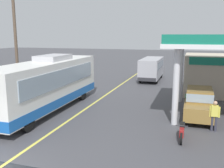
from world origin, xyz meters
TOP-DOWN VIEW (x-y plane):
  - ground at (0.00, 20.00)m, footprint 120.00×120.00m
  - lane_divider_stripe at (0.00, 15.00)m, footprint 0.16×50.00m
  - coach_bus_main at (-2.36, 7.62)m, footprint 2.60×11.04m
  - car_at_pump at (7.45, 8.92)m, footprint 1.70×4.20m
  - minibus_opposing_lane at (2.54, 21.69)m, footprint 2.04×6.13m
  - motorcycle_parked_forecourt at (6.63, 5.08)m, footprint 0.55×1.80m
  - pedestrian_near_pump at (8.21, 6.77)m, footprint 0.55×0.22m
  - pedestrian_by_shop at (6.89, 9.35)m, footprint 0.55×0.22m
  - utility_pole_roadside at (-6.95, 10.70)m, footprint 1.80×0.24m

SIDE VIEW (x-z plane):
  - ground at x=0.00m, z-range 0.00..0.00m
  - lane_divider_stripe at x=0.00m, z-range 0.00..0.01m
  - motorcycle_parked_forecourt at x=6.63m, z-range -0.02..0.90m
  - pedestrian_near_pump at x=8.21m, z-range 0.10..1.76m
  - pedestrian_by_shop at x=6.89m, z-range 0.10..1.76m
  - car_at_pump at x=7.45m, z-range 0.10..1.92m
  - minibus_opposing_lane at x=2.54m, z-range 0.25..2.69m
  - coach_bus_main at x=-2.36m, z-range -0.12..3.56m
  - utility_pole_roadside at x=-6.95m, z-range 0.18..8.92m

